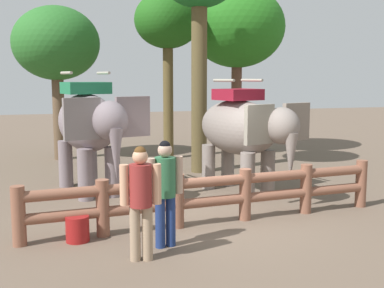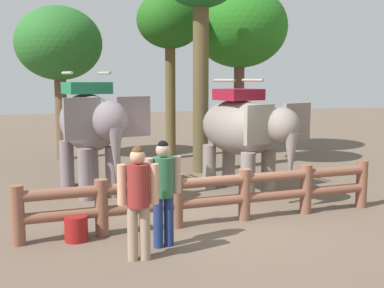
# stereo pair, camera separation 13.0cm
# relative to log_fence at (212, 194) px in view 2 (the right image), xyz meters

# --- Properties ---
(ground_plane) EXTENTS (60.00, 60.00, 0.00)m
(ground_plane) POSITION_rel_log_fence_xyz_m (0.00, 0.22, -0.60)
(ground_plane) COLOR brown
(log_fence) EXTENTS (7.42, 0.80, 1.05)m
(log_fence) POSITION_rel_log_fence_xyz_m (0.00, 0.00, 0.00)
(log_fence) COLOR brown
(log_fence) RESTS_ON ground
(elephant_near_left) EXTENTS (2.28, 3.60, 3.01)m
(elephant_near_left) POSITION_rel_log_fence_xyz_m (-2.09, 3.24, 1.09)
(elephant_near_left) COLOR slate
(elephant_near_left) RESTS_ON ground
(elephant_center) EXTENTS (2.28, 3.38, 2.83)m
(elephant_center) POSITION_rel_log_fence_xyz_m (1.48, 2.07, 0.99)
(elephant_center) COLOR gray
(elephant_center) RESTS_ON ground
(tourist_woman_in_black) EXTENTS (0.64, 0.40, 1.83)m
(tourist_woman_in_black) POSITION_rel_log_fence_xyz_m (-1.70, -1.52, 0.46)
(tourist_woman_in_black) COLOR #9F856A
(tourist_woman_in_black) RESTS_ON ground
(tourist_man_in_blue) EXTENTS (0.64, 0.42, 1.84)m
(tourist_man_in_blue) POSITION_rel_log_fence_xyz_m (-1.19, -1.03, 0.46)
(tourist_man_in_blue) COLOR navy
(tourist_man_in_blue) RESTS_ON ground
(tree_far_left) EXTENTS (2.30, 2.30, 5.79)m
(tree_far_left) POSITION_rel_log_fence_xyz_m (0.98, 7.77, 4.08)
(tree_far_left) COLOR brown
(tree_far_left) RESTS_ON ground
(tree_back_center) EXTENTS (3.52, 3.52, 6.20)m
(tree_back_center) POSITION_rel_log_fence_xyz_m (3.75, 8.33, 4.06)
(tree_back_center) COLOR brown
(tree_back_center) RESTS_ON ground
(tree_deep_back) EXTENTS (2.95, 2.95, 5.27)m
(tree_deep_back) POSITION_rel_log_fence_xyz_m (-2.73, 8.65, 3.35)
(tree_deep_back) COLOR brown
(tree_deep_back) RESTS_ON ground
(feed_bucket) EXTENTS (0.41, 0.41, 0.46)m
(feed_bucket) POSITION_rel_log_fence_xyz_m (-2.62, -0.33, -0.37)
(feed_bucket) COLOR maroon
(feed_bucket) RESTS_ON ground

